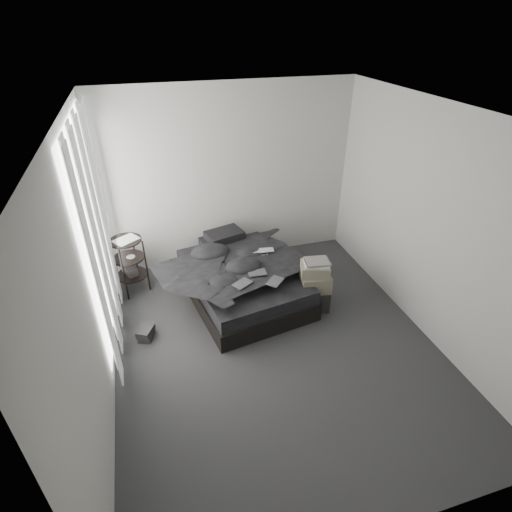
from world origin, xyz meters
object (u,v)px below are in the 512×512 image
object	(u,v)px
bed	(243,288)
box_lower	(313,298)
laptop	(264,248)
side_stand	(130,266)

from	to	relation	value
bed	box_lower	xyz separation A→B (m)	(0.82, -0.49, 0.02)
bed	laptop	world-z (taller)	laptop
box_lower	side_stand	bearing A→B (deg)	154.59
bed	side_stand	distance (m)	1.57
bed	side_stand	world-z (taller)	side_stand
bed	side_stand	size ratio (longest dim) A/B	2.27
laptop	side_stand	bearing A→B (deg)	173.15
side_stand	box_lower	xyz separation A→B (m)	(2.25, -1.07, -0.25)
side_stand	box_lower	world-z (taller)	side_stand
bed	box_lower	size ratio (longest dim) A/B	4.54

